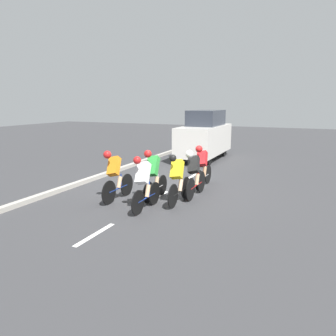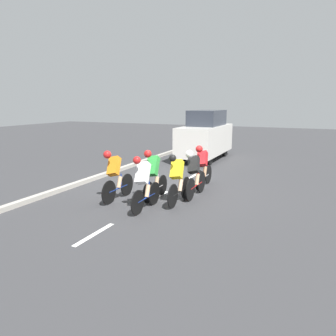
{
  "view_description": "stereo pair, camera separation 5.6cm",
  "coord_description": "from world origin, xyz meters",
  "px_view_note": "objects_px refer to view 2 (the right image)",
  "views": [
    {
      "loc": [
        -4.27,
        9.66,
        2.89
      ],
      "look_at": [
        -0.36,
        0.87,
        0.95
      ],
      "focal_mm": 35.0,
      "sensor_mm": 36.0,
      "label": 1
    },
    {
      "loc": [
        -4.32,
        9.64,
        2.89
      ],
      "look_at": [
        -0.36,
        0.87,
        0.95
      ],
      "focal_mm": 35.0,
      "sensor_mm": 36.0,
      "label": 2
    }
  ],
  "objects_px": {
    "cyclist_green": "(153,173)",
    "cyclist_yellow": "(178,178)",
    "cyclist_orange": "(115,174)",
    "cyclist_white": "(144,182)",
    "support_car": "(206,136)",
    "cyclist_red": "(203,165)",
    "cyclist_black": "(194,172)"
  },
  "relations": [
    {
      "from": "cyclist_black",
      "to": "cyclist_red",
      "type": "height_order",
      "value": "cyclist_black"
    },
    {
      "from": "cyclist_black",
      "to": "cyclist_yellow",
      "type": "relative_size",
      "value": 1.04
    },
    {
      "from": "cyclist_black",
      "to": "cyclist_red",
      "type": "relative_size",
      "value": 1.01
    },
    {
      "from": "cyclist_red",
      "to": "cyclist_yellow",
      "type": "xyz_separation_m",
      "value": [
        0.05,
        2.08,
        -0.03
      ]
    },
    {
      "from": "cyclist_yellow",
      "to": "cyclist_orange",
      "type": "distance_m",
      "value": 1.88
    },
    {
      "from": "cyclist_red",
      "to": "cyclist_green",
      "type": "distance_m",
      "value": 2.19
    },
    {
      "from": "cyclist_orange",
      "to": "cyclist_white",
      "type": "bearing_deg",
      "value": 159.45
    },
    {
      "from": "cyclist_black",
      "to": "cyclist_green",
      "type": "relative_size",
      "value": 1.08
    },
    {
      "from": "cyclist_green",
      "to": "cyclist_orange",
      "type": "xyz_separation_m",
      "value": [
        1.01,
        0.52,
        -0.01
      ]
    },
    {
      "from": "cyclist_green",
      "to": "cyclist_white",
      "type": "bearing_deg",
      "value": 102.01
    },
    {
      "from": "cyclist_orange",
      "to": "support_car",
      "type": "distance_m",
      "value": 7.98
    },
    {
      "from": "cyclist_orange",
      "to": "cyclist_black",
      "type": "bearing_deg",
      "value": -147.29
    },
    {
      "from": "cyclist_green",
      "to": "cyclist_white",
      "type": "height_order",
      "value": "cyclist_green"
    },
    {
      "from": "cyclist_green",
      "to": "cyclist_orange",
      "type": "height_order",
      "value": "cyclist_green"
    },
    {
      "from": "cyclist_white",
      "to": "cyclist_orange",
      "type": "height_order",
      "value": "cyclist_orange"
    },
    {
      "from": "cyclist_white",
      "to": "support_car",
      "type": "height_order",
      "value": "support_car"
    },
    {
      "from": "cyclist_yellow",
      "to": "support_car",
      "type": "bearing_deg",
      "value": -77.93
    },
    {
      "from": "cyclist_yellow",
      "to": "cyclist_white",
      "type": "height_order",
      "value": "cyclist_white"
    },
    {
      "from": "cyclist_red",
      "to": "cyclist_white",
      "type": "bearing_deg",
      "value": 77.39
    },
    {
      "from": "cyclist_yellow",
      "to": "cyclist_black",
      "type": "bearing_deg",
      "value": -102.58
    },
    {
      "from": "cyclist_green",
      "to": "support_car",
      "type": "bearing_deg",
      "value": -83.98
    },
    {
      "from": "cyclist_red",
      "to": "cyclist_white",
      "type": "distance_m",
      "value": 3.05
    },
    {
      "from": "cyclist_yellow",
      "to": "cyclist_white",
      "type": "distance_m",
      "value": 1.09
    },
    {
      "from": "cyclist_black",
      "to": "cyclist_red",
      "type": "distance_m",
      "value": 1.24
    },
    {
      "from": "cyclist_red",
      "to": "support_car",
      "type": "bearing_deg",
      "value": -73.04
    },
    {
      "from": "cyclist_yellow",
      "to": "cyclist_white",
      "type": "xyz_separation_m",
      "value": [
        0.62,
        0.9,
        0.03
      ]
    },
    {
      "from": "cyclist_yellow",
      "to": "cyclist_red",
      "type": "bearing_deg",
      "value": -91.39
    },
    {
      "from": "cyclist_green",
      "to": "cyclist_white",
      "type": "relative_size",
      "value": 0.98
    },
    {
      "from": "cyclist_red",
      "to": "cyclist_green",
      "type": "relative_size",
      "value": 1.07
    },
    {
      "from": "cyclist_black",
      "to": "cyclist_yellow",
      "type": "xyz_separation_m",
      "value": [
        0.19,
        0.85,
        -0.03
      ]
    },
    {
      "from": "cyclist_green",
      "to": "cyclist_yellow",
      "type": "relative_size",
      "value": 0.96
    },
    {
      "from": "cyclist_red",
      "to": "cyclist_orange",
      "type": "distance_m",
      "value": 3.15
    }
  ]
}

